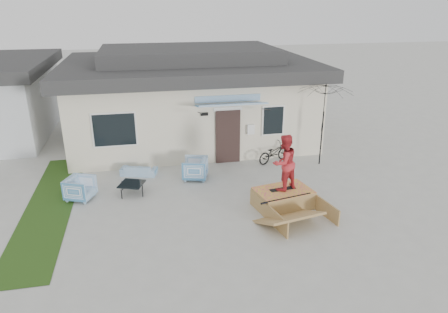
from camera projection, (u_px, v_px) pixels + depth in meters
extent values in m
plane|color=#AFAFA8|center=(226.00, 221.00, 11.89)|extent=(90.00, 90.00, 0.00)
cube|color=#203F13|center=(50.00, 206.00, 12.74)|extent=(1.40, 8.00, 0.01)
cube|color=beige|center=(190.00, 105.00, 18.65)|extent=(10.00, 7.00, 3.00)
cube|color=#2B2B2B|center=(189.00, 66.00, 18.02)|extent=(10.80, 7.80, 0.50)
cube|color=#2B2B2B|center=(189.00, 53.00, 17.82)|extent=(7.50, 4.50, 0.60)
cube|color=#2E1E1B|center=(228.00, 137.00, 15.77)|extent=(0.95, 0.08, 2.10)
cube|color=white|center=(115.00, 130.00, 14.79)|extent=(1.60, 0.06, 1.30)
cube|color=white|center=(273.00, 120.00, 15.92)|extent=(0.90, 0.06, 1.20)
cube|color=teal|center=(231.00, 104.00, 14.80)|extent=(2.50, 1.09, 0.29)
imported|color=teal|center=(139.00, 168.00, 14.91)|extent=(1.35, 0.75, 0.51)
imported|color=teal|center=(80.00, 187.00, 13.06)|extent=(0.99, 1.02, 0.82)
imported|color=teal|center=(195.00, 167.00, 14.53)|extent=(0.98, 1.01, 0.86)
cube|color=black|center=(132.00, 188.00, 13.49)|extent=(0.96, 0.96, 0.37)
imported|color=black|center=(274.00, 151.00, 15.99)|extent=(1.58, 1.10, 0.96)
cylinder|color=black|center=(321.00, 138.00, 15.60)|extent=(0.05, 0.05, 2.10)
imported|color=black|center=(323.00, 121.00, 15.35)|extent=(2.56, 2.47, 0.90)
cube|color=black|center=(283.00, 189.00, 12.56)|extent=(0.85, 0.31, 0.05)
imported|color=red|center=(284.00, 162.00, 12.23)|extent=(1.05, 0.96, 1.74)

